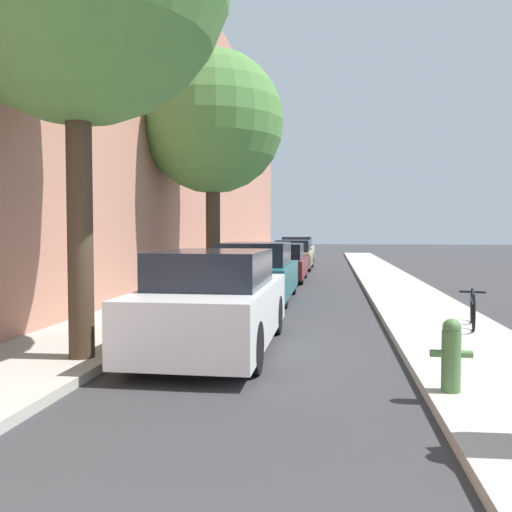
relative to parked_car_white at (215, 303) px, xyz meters
name	(u,v)px	position (x,y,z in m)	size (l,w,h in m)	color
ground_plane	(301,290)	(0.78, 8.45, -0.71)	(120.00, 120.00, 0.00)	#333335
sidewalk_left	(208,286)	(-2.12, 8.45, -0.65)	(2.00, 52.00, 0.12)	#ADA89E
sidewalk_right	(399,289)	(3.68, 8.45, -0.65)	(2.00, 52.00, 0.12)	#ADA89E
building_facade_left	(165,118)	(-3.47, 8.45, 4.60)	(0.70, 52.00, 10.61)	tan
parked_car_white	(215,303)	(0.00, 0.00, 0.00)	(1.70, 4.22, 1.48)	black
parked_car_teal	(255,273)	(-0.23, 5.76, 0.00)	(1.90, 4.52, 1.49)	black
parked_car_maroon	(279,263)	(-0.14, 11.20, -0.07)	(1.84, 4.11, 1.34)	black
parked_car_champagne	(294,255)	(-0.05, 17.10, -0.05)	(1.71, 4.63, 1.38)	black
parked_car_silver	(298,250)	(-0.22, 22.61, -0.01)	(1.79, 4.65, 1.48)	black
street_tree_far	(213,123)	(-1.61, 6.96, 4.09)	(3.97, 3.97, 6.69)	#423323
fire_hydrant	(451,354)	(2.93, -2.07, -0.20)	(0.42, 0.19, 0.75)	#47703D
bicycle	(473,308)	(4.12, 1.85, -0.26)	(0.48, 1.51, 0.63)	black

